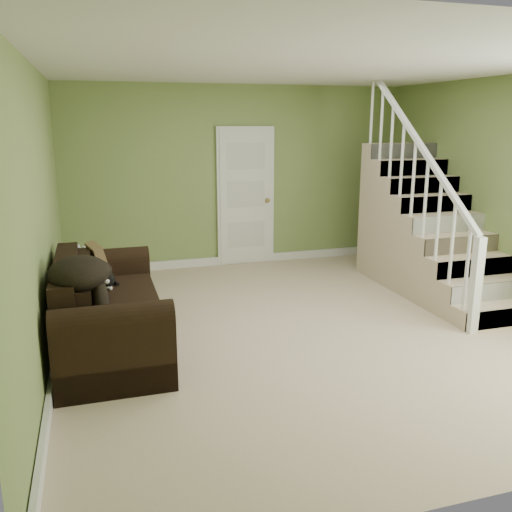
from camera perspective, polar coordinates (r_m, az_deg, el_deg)
floor at (r=5.74m, az=5.37°, el=-7.47°), size 5.00×5.50×0.01m
ceiling at (r=5.36m, az=6.05°, el=19.33°), size 5.00×5.50×0.01m
wall_back at (r=7.99m, az=-1.88°, el=8.33°), size 5.00×0.04×2.60m
wall_front at (r=3.10m, az=25.36°, el=-2.39°), size 5.00×0.04×2.60m
wall_left at (r=5.02m, az=-21.81°, el=3.87°), size 0.04×5.50×2.60m
baseboard_back at (r=8.18m, az=-1.76°, el=-0.36°), size 5.00×0.04×0.12m
baseboard_left at (r=5.36m, az=-20.27°, el=-9.25°), size 0.04×5.50×0.12m
baseboard_right at (r=6.99m, az=24.56°, el=-4.21°), size 0.04×5.50×0.12m
door at (r=8.01m, az=-1.08°, el=6.23°), size 0.86×0.12×2.02m
staircase at (r=7.30m, az=17.26°, el=1.90°), size 1.00×2.51×2.82m
sofa at (r=5.34m, az=-15.59°, el=-5.89°), size 0.94×2.17×0.86m
side_table at (r=6.38m, az=-17.93°, el=-3.21°), size 0.53×0.53×0.76m
cat at (r=5.63m, az=-15.52°, el=-2.41°), size 0.23×0.47×0.23m
banana at (r=4.82m, az=-12.87°, el=-5.80°), size 0.07×0.22×0.06m
throw_pillow at (r=5.95m, az=-16.22°, el=-0.59°), size 0.27×0.42×0.40m
throw_blanket at (r=4.68m, az=-18.16°, el=-1.70°), size 0.49×0.64×0.27m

